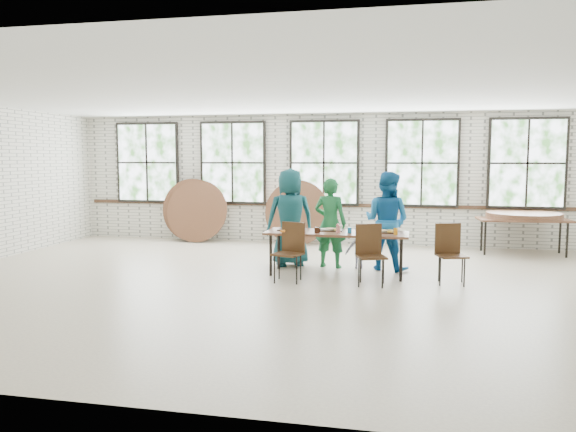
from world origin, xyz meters
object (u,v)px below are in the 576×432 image
(dining_table, at_px, (337,235))
(chair_near_right, at_px, (370,249))
(storage_table, at_px, (523,221))
(chair_near_left, at_px, (291,247))

(dining_table, height_order, chair_near_right, chair_near_right)
(storage_table, bearing_deg, chair_near_right, -135.13)
(chair_near_right, bearing_deg, dining_table, 116.36)
(dining_table, distance_m, chair_near_left, 0.91)
(chair_near_left, distance_m, chair_near_right, 1.27)
(chair_near_left, bearing_deg, dining_table, 59.51)
(dining_table, xyz_separation_m, chair_near_right, (0.60, -0.59, -0.13))
(dining_table, distance_m, chair_near_right, 0.85)
(chair_near_right, distance_m, storage_table, 4.53)
(chair_near_left, bearing_deg, storage_table, 57.39)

